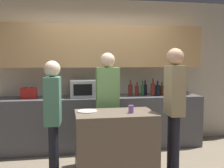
# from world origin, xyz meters

# --- Properties ---
(back_wall) EXTENTS (6.40, 0.40, 2.70)m
(back_wall) POSITION_xyz_m (0.00, 1.66, 1.54)
(back_wall) COLOR beige
(back_wall) RESTS_ON ground_plane
(back_counter) EXTENTS (3.60, 0.62, 0.93)m
(back_counter) POSITION_xyz_m (0.00, 1.39, 0.46)
(back_counter) COLOR #4C4C51
(back_counter) RESTS_ON ground_plane
(kitchen_island) EXTENTS (1.04, 0.64, 0.90)m
(kitchen_island) POSITION_xyz_m (0.01, 0.13, 0.45)
(kitchen_island) COLOR brown
(kitchen_island) RESTS_ON ground_plane
(microwave) EXTENTS (0.52, 0.39, 0.30)m
(microwave) POSITION_xyz_m (-0.30, 1.38, 1.08)
(microwave) COLOR #B7BABC
(microwave) RESTS_ON back_counter
(toaster) EXTENTS (0.26, 0.16, 0.18)m
(toaster) POSITION_xyz_m (-1.25, 1.38, 1.02)
(toaster) COLOR #B21E19
(toaster) RESTS_ON back_counter
(potted_plant) EXTENTS (0.14, 0.14, 0.39)m
(potted_plant) POSITION_xyz_m (1.42, 1.38, 1.13)
(potted_plant) COLOR silver
(potted_plant) RESTS_ON back_counter
(bottle_0) EXTENTS (0.08, 0.08, 0.28)m
(bottle_0) POSITION_xyz_m (0.53, 1.41, 1.04)
(bottle_0) COLOR maroon
(bottle_0) RESTS_ON back_counter
(bottle_1) EXTENTS (0.06, 0.06, 0.25)m
(bottle_1) POSITION_xyz_m (0.65, 1.39, 1.03)
(bottle_1) COLOR maroon
(bottle_1) RESTS_ON back_counter
(bottle_2) EXTENTS (0.07, 0.07, 0.28)m
(bottle_2) POSITION_xyz_m (0.73, 1.33, 1.04)
(bottle_2) COLOR #194723
(bottle_2) RESTS_ON back_counter
(bottle_3) EXTENTS (0.07, 0.07, 0.27)m
(bottle_3) POSITION_xyz_m (0.82, 1.46, 1.03)
(bottle_3) COLOR black
(bottle_3) RESTS_ON back_counter
(bottle_4) EXTENTS (0.08, 0.08, 0.32)m
(bottle_4) POSITION_xyz_m (0.92, 1.30, 1.05)
(bottle_4) COLOR maroon
(bottle_4) RESTS_ON back_counter
(bottle_5) EXTENTS (0.08, 0.08, 0.27)m
(bottle_5) POSITION_xyz_m (1.02, 1.33, 1.03)
(bottle_5) COLOR black
(bottle_5) RESTS_ON back_counter
(bottle_6) EXTENTS (0.08, 0.08, 0.24)m
(bottle_6) POSITION_xyz_m (1.13, 1.41, 1.02)
(bottle_6) COLOR #472814
(bottle_6) RESTS_ON back_counter
(plate_on_island) EXTENTS (0.26, 0.26, 0.01)m
(plate_on_island) POSITION_xyz_m (-0.35, 0.22, 0.90)
(plate_on_island) COLOR white
(plate_on_island) RESTS_ON kitchen_island
(cup_0) EXTENTS (0.07, 0.07, 0.10)m
(cup_0) POSITION_xyz_m (0.20, 0.05, 0.95)
(cup_0) COLOR #8853AE
(cup_0) RESTS_ON kitchen_island
(person_left) EXTENTS (0.21, 0.35, 1.57)m
(person_left) POSITION_xyz_m (-0.79, 0.18, 0.93)
(person_left) COLOR black
(person_left) RESTS_ON ground_plane
(person_center) EXTENTS (0.34, 0.22, 1.69)m
(person_center) POSITION_xyz_m (-0.00, 0.71, 1.01)
(person_center) COLOR black
(person_center) RESTS_ON ground_plane
(person_right) EXTENTS (0.23, 0.35, 1.73)m
(person_right) POSITION_xyz_m (0.81, 0.09, 1.04)
(person_right) COLOR black
(person_right) RESTS_ON ground_plane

